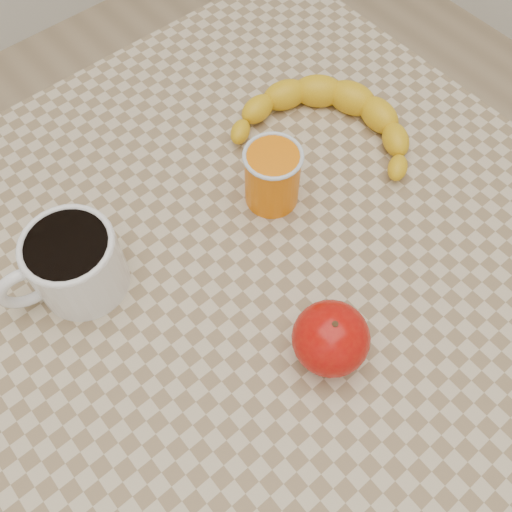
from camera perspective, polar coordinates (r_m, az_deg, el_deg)
ground at (r=1.35m, az=-0.00°, el=-16.44°), size 3.00×3.00×0.00m
table at (r=0.72m, az=-0.00°, el=-4.17°), size 0.80×0.80×0.75m
coffee_mug at (r=0.63m, az=-17.86°, el=-0.65°), size 0.14×0.11×0.08m
orange_juice_glass at (r=0.67m, az=1.64°, el=8.00°), size 0.07×0.07×0.08m
apple at (r=0.58m, az=7.49°, el=-8.17°), size 0.10×0.10×0.07m
banana at (r=0.75m, az=7.43°, el=12.93°), size 0.38×0.41×0.04m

